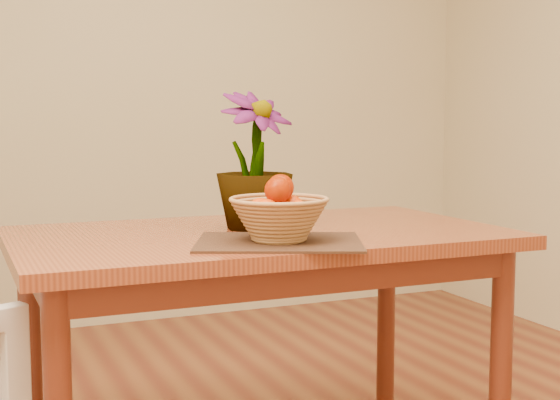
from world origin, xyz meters
name	(u,v)px	position (x,y,z in m)	size (l,w,h in m)	color
wall_back	(119,64)	(0.00, 2.25, 1.35)	(4.00, 0.02, 2.70)	beige
table	(260,261)	(0.00, 0.30, 0.66)	(1.40, 0.80, 0.75)	brown
placemat	(279,242)	(-0.04, 0.07, 0.75)	(0.43, 0.32, 0.01)	#3C2416
wicker_basket	(279,221)	(-0.04, 0.07, 0.81)	(0.26, 0.26, 0.11)	#A97C46
orange_pile	(279,201)	(-0.04, 0.07, 0.86)	(0.17, 0.16, 0.13)	#DD4403
potted_plant	(254,160)	(0.00, 0.35, 0.95)	(0.23, 0.23, 0.41)	#194A15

